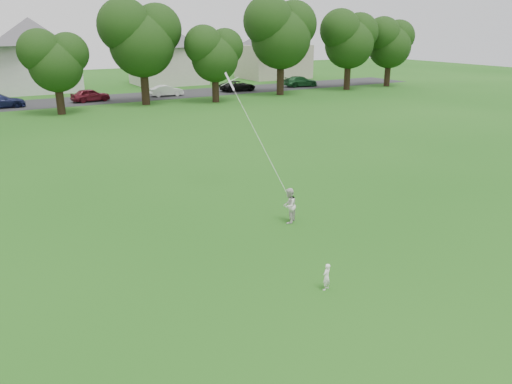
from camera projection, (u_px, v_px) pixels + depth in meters
ground at (284, 285)px, 14.76m from camera, size 160.00×160.00×0.00m
street at (52, 103)px, 49.23m from camera, size 90.00×7.00×0.01m
toddler at (326, 277)px, 14.39m from camera, size 0.35×0.29×0.83m
older_boy at (289, 206)px, 19.23m from camera, size 0.86×0.83×1.39m
kite at (257, 136)px, 20.54m from camera, size 0.78×2.93×6.31m
tree_row at (79, 38)px, 43.37m from camera, size 81.28×7.84×10.58m
parked_cars at (84, 96)px, 49.59m from camera, size 62.32×2.14×1.29m
house_row at (21, 50)px, 55.42m from camera, size 76.86×14.24×9.60m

